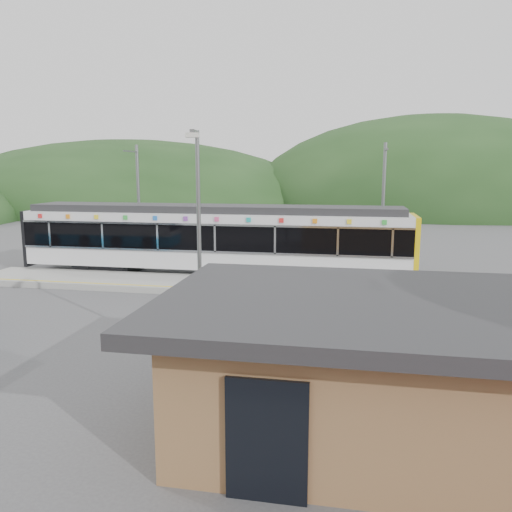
# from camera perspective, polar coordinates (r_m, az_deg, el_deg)

# --- Properties ---
(ground) EXTENTS (120.00, 120.00, 0.00)m
(ground) POSITION_cam_1_polar(r_m,az_deg,el_deg) (20.58, -4.55, -5.91)
(ground) COLOR #4C4C4F
(ground) RESTS_ON ground
(hills) EXTENTS (146.00, 149.00, 26.00)m
(hills) POSITION_cam_1_polar(r_m,az_deg,el_deg) (25.04, 12.55, -3.27)
(hills) COLOR #1E3D19
(hills) RESTS_ON ground
(platform) EXTENTS (26.00, 3.20, 0.30)m
(platform) POSITION_cam_1_polar(r_m,az_deg,el_deg) (23.64, -2.47, -3.44)
(platform) COLOR #9E9E99
(platform) RESTS_ON ground
(yellow_line) EXTENTS (26.00, 0.10, 0.01)m
(yellow_line) POSITION_cam_1_polar(r_m,az_deg,el_deg) (22.38, -3.23, -3.80)
(yellow_line) COLOR yellow
(yellow_line) RESTS_ON platform
(train) EXTENTS (20.44, 3.01, 3.74)m
(train) POSITION_cam_1_polar(r_m,az_deg,el_deg) (26.29, -4.86, 2.12)
(train) COLOR black
(train) RESTS_ON ground
(catenary_mast_west) EXTENTS (0.18, 1.80, 7.00)m
(catenary_mast_west) POSITION_cam_1_polar(r_m,az_deg,el_deg) (30.32, -13.28, 5.93)
(catenary_mast_west) COLOR slate
(catenary_mast_west) RESTS_ON ground
(catenary_mast_east) EXTENTS (0.18, 1.80, 7.00)m
(catenary_mast_east) POSITION_cam_1_polar(r_m,az_deg,el_deg) (27.79, 14.30, 5.56)
(catenary_mast_east) COLOR slate
(catenary_mast_east) RESTS_ON ground
(station_shelter) EXTENTS (9.20, 6.20, 3.00)m
(station_shelter) POSITION_cam_1_polar(r_m,az_deg,el_deg) (10.90, 14.16, -12.11)
(station_shelter) COLOR olive
(station_shelter) RESTS_ON ground
(pallet_stack) EXTENTS (1.24, 1.07, 0.29)m
(pallet_stack) POSITION_cam_1_polar(r_m,az_deg,el_deg) (13.96, 25.67, -14.05)
(pallet_stack) COLOR #937047
(pallet_stack) RESTS_ON ground
(lamp_post) EXTENTS (0.38, 1.18, 6.65)m
(lamp_post) POSITION_cam_1_polar(r_m,az_deg,el_deg) (14.18, -6.70, 3.20)
(lamp_post) COLOR slate
(lamp_post) RESTS_ON ground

